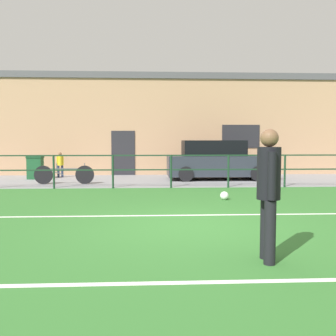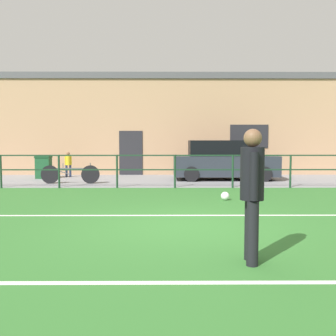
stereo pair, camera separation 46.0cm
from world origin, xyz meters
name	(u,v)px [view 1 (the left image)]	position (x,y,z in m)	size (l,w,h in m)	color
ground	(190,227)	(0.00, 0.00, -0.02)	(60.00, 44.00, 0.04)	#33702D
field_line_touchline	(184,215)	(0.00, 1.05, 0.00)	(36.00, 0.11, 0.00)	white
field_line_hash	(217,282)	(0.00, -2.95, 0.00)	(36.00, 0.11, 0.00)	white
pavement_strip	(167,180)	(0.00, 8.50, 0.01)	(48.00, 5.00, 0.02)	gray
perimeter_fence	(171,166)	(0.00, 6.00, 0.75)	(36.07, 0.07, 1.15)	#193823
clubhouse_facade	(164,125)	(0.00, 12.20, 2.43)	(28.00, 2.56, 4.84)	tan
player_goalkeeper	(269,187)	(0.81, -2.22, 1.01)	(0.31, 0.49, 1.78)	black
soccer_ball_match	(224,196)	(1.31, 3.21, 0.12)	(0.23, 0.23, 0.23)	white
spectator_child	(60,163)	(-4.66, 9.92, 0.65)	(0.29, 0.19, 1.11)	#232D4C
parked_car_red	(217,161)	(2.08, 8.75, 0.79)	(4.23, 1.95, 1.63)	#282D38
bicycle_parked_1	(64,174)	(-3.92, 7.20, 0.38)	(2.21, 0.04, 0.78)	black
trash_bin_0	(35,167)	(-5.55, 9.23, 0.51)	(0.62, 0.53, 0.96)	#194C28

